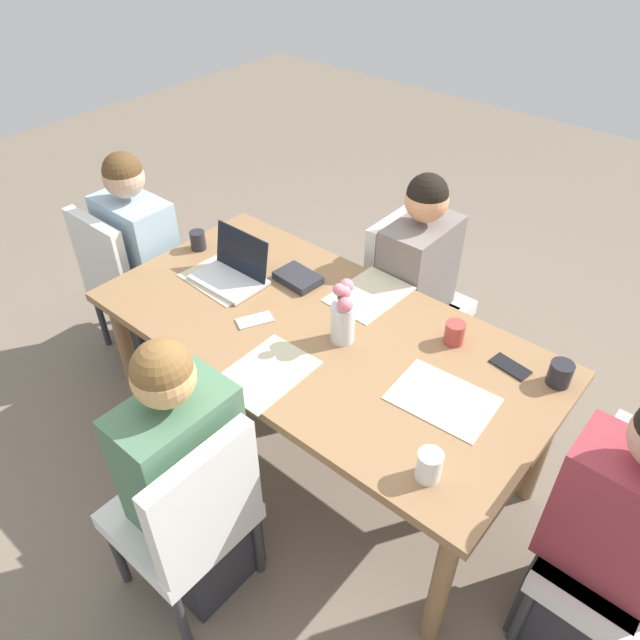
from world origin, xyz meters
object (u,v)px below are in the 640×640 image
(dining_table, at_px, (320,344))
(chair_near_right_near, at_px, (408,291))
(chair_far_left_near, at_px, (190,513))
(chair_head_left_left_far, at_px, (630,547))
(person_far_left_near, at_px, (188,486))
(coffee_mug_centre_left, at_px, (429,466))
(book_red_cover, at_px, (298,278))
(coffee_mug_near_right, at_px, (560,374))
(coffee_mug_centre_right, at_px, (198,240))
(phone_silver, at_px, (255,320))
(person_head_left_left_far, at_px, (606,547))
(chair_head_right_left_mid, at_px, (127,278))
(flower_vase, at_px, (343,314))
(coffee_mug_near_left, at_px, (455,333))
(phone_black, at_px, (510,367))
(person_near_right_near, at_px, (415,298))
(person_head_right_left_mid, at_px, (145,272))

(dining_table, height_order, chair_near_right_near, chair_near_right_near)
(chair_far_left_near, bearing_deg, chair_head_left_left_far, -144.45)
(person_far_left_near, bearing_deg, chair_far_left_near, 141.24)
(coffee_mug_centre_left, distance_m, book_red_cover, 1.16)
(coffee_mug_near_right, distance_m, coffee_mug_centre_right, 1.75)
(chair_near_right_near, relative_size, phone_silver, 6.00)
(person_head_left_left_far, height_order, coffee_mug_centre_left, person_head_left_left_far)
(chair_head_right_left_mid, xyz_separation_m, flower_vase, (-1.38, -0.11, 0.39))
(coffee_mug_near_left, height_order, phone_black, coffee_mug_near_left)
(coffee_mug_near_left, bearing_deg, person_far_left_near, 67.78)
(person_near_right_near, bearing_deg, book_red_cover, 58.27)
(person_head_left_left_far, relative_size, person_near_right_near, 1.00)
(dining_table, xyz_separation_m, person_head_right_left_mid, (1.21, 0.03, -0.15))
(book_red_cover, bearing_deg, person_head_right_left_mid, 18.32)
(chair_far_left_near, xyz_separation_m, flower_vase, (-0.01, -0.83, 0.39))
(chair_far_left_near, height_order, chair_near_right_near, same)
(person_far_left_near, relative_size, coffee_mug_near_right, 12.76)
(flower_vase, height_order, coffee_mug_near_left, flower_vase)
(flower_vase, distance_m, phone_silver, 0.40)
(chair_far_left_near, distance_m, person_far_left_near, 0.10)
(person_head_left_left_far, bearing_deg, flower_vase, -2.04)
(person_head_left_left_far, height_order, coffee_mug_near_left, person_head_left_left_far)
(flower_vase, distance_m, coffee_mug_centre_left, 0.71)
(chair_head_right_left_mid, bearing_deg, phone_silver, 178.19)
(person_far_left_near, height_order, person_head_right_left_mid, same)
(person_far_left_near, xyz_separation_m, person_head_left_left_far, (-1.22, -0.73, 0.00))
(person_far_left_near, relative_size, flower_vase, 4.27)
(person_head_right_left_mid, height_order, person_near_right_near, same)
(chair_far_left_near, relative_size, person_head_left_left_far, 0.75)
(coffee_mug_centre_left, bearing_deg, person_far_left_near, 31.32)
(person_head_left_left_far, relative_size, phone_silver, 7.97)
(flower_vase, xyz_separation_m, coffee_mug_near_left, (-0.35, -0.28, -0.08))
(person_far_left_near, bearing_deg, coffee_mug_near_right, -127.58)
(person_far_left_near, distance_m, coffee_mug_near_right, 1.41)
(person_head_right_left_mid, height_order, phone_black, person_head_right_left_mid)
(person_far_left_near, bearing_deg, chair_near_right_near, -86.89)
(chair_head_right_left_mid, relative_size, person_head_left_left_far, 0.75)
(coffee_mug_near_right, relative_size, coffee_mug_centre_right, 1.01)
(person_head_right_left_mid, xyz_separation_m, person_near_right_near, (-1.23, -0.74, 0.00))
(chair_near_right_near, distance_m, phone_black, 0.93)
(chair_near_right_near, relative_size, phone_black, 6.00)
(dining_table, distance_m, coffee_mug_near_right, 0.94)
(person_head_right_left_mid, relative_size, chair_head_left_left_far, 1.33)
(chair_far_left_near, bearing_deg, person_far_left_near, -38.76)
(chair_head_left_left_far, relative_size, chair_near_right_near, 1.00)
(dining_table, height_order, coffee_mug_centre_left, coffee_mug_centre_left)
(person_head_right_left_mid, xyz_separation_m, coffee_mug_near_left, (-1.67, -0.31, 0.28))
(dining_table, bearing_deg, chair_head_left_left_far, -178.05)
(person_head_left_left_far, xyz_separation_m, coffee_mug_near_right, (0.38, -0.36, 0.28))
(person_far_left_near, height_order, person_near_right_near, same)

